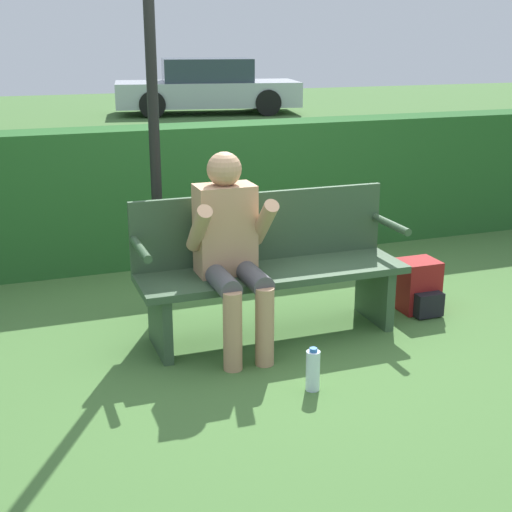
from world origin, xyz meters
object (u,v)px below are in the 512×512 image
object	(u,v)px
park_bench	(269,265)
person_seated	(231,244)
signpost	(152,89)
parked_car	(207,88)
water_bottle	(313,370)
backpack	(419,287)

from	to	relation	value
park_bench	person_seated	xyz separation A→B (m)	(-0.30, -0.13, 0.21)
signpost	parked_car	world-z (taller)	signpost
person_seated	signpost	size ratio (longest dim) A/B	0.44
person_seated	parked_car	size ratio (longest dim) A/B	0.26
person_seated	parked_car	distance (m)	13.61
water_bottle	parked_car	xyz separation A→B (m)	(3.41, 13.83, 0.50)
person_seated	parked_car	xyz separation A→B (m)	(3.64, 13.12, -0.04)
park_bench	person_seated	world-z (taller)	person_seated
park_bench	backpack	world-z (taller)	park_bench
person_seated	backpack	distance (m)	1.49
park_bench	backpack	bearing A→B (deg)	-0.97
park_bench	water_bottle	xyz separation A→B (m)	(-0.06, -0.84, -0.33)
person_seated	water_bottle	xyz separation A→B (m)	(0.23, -0.71, -0.54)
park_bench	parked_car	distance (m)	13.41
water_bottle	signpost	world-z (taller)	signpost
park_bench	person_seated	size ratio (longest dim) A/B	1.43
backpack	signpost	xyz separation A→B (m)	(-1.71, 0.49, 1.36)
park_bench	backpack	xyz separation A→B (m)	(1.11, -0.02, -0.28)
person_seated	backpack	size ratio (longest dim) A/B	3.29
person_seated	park_bench	bearing A→B (deg)	23.25
park_bench	parked_car	size ratio (longest dim) A/B	0.37
park_bench	signpost	distance (m)	1.33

